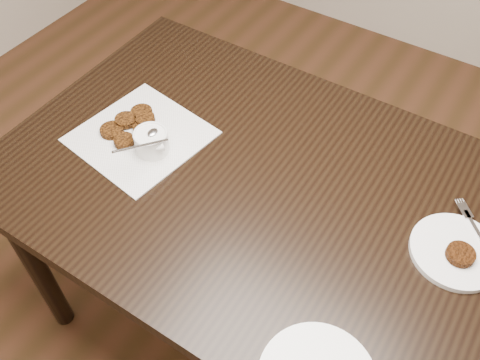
# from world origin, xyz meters

# --- Properties ---
(table) EXTENTS (1.34, 0.86, 0.75)m
(table) POSITION_xyz_m (-0.03, 0.15, 0.38)
(table) COLOR black
(table) RESTS_ON floor
(napkin) EXTENTS (0.34, 0.34, 0.00)m
(napkin) POSITION_xyz_m (-0.40, 0.12, 0.75)
(napkin) COLOR white
(napkin) RESTS_ON table
(sauce_ramekin) EXTENTS (0.12, 0.12, 0.12)m
(sauce_ramekin) POSITION_xyz_m (-0.34, 0.09, 0.81)
(sauce_ramekin) COLOR white
(sauce_ramekin) RESTS_ON napkin
(patty_cluster) EXTENTS (0.24, 0.24, 0.02)m
(patty_cluster) POSITION_xyz_m (-0.43, 0.13, 0.76)
(patty_cluster) COLOR #60320C
(patty_cluster) RESTS_ON napkin
(plate_with_patty) EXTENTS (0.28, 0.28, 0.03)m
(plate_with_patty) POSITION_xyz_m (0.40, 0.21, 0.76)
(plate_with_patty) COLOR white
(plate_with_patty) RESTS_ON table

